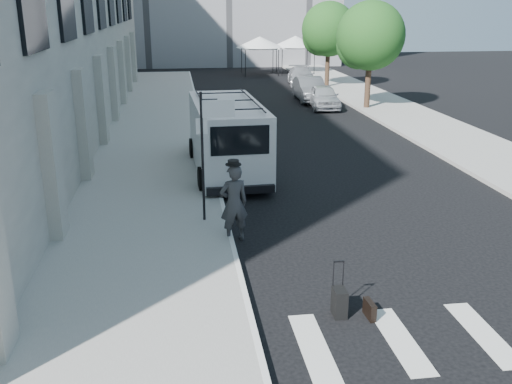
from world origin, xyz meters
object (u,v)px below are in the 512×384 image
object	(u,v)px
businessman	(234,203)
parked_car_b	(310,89)
parked_car_a	(323,97)
parked_car_c	(301,76)
briefcase	(370,309)
cargo_van	(227,136)
suitcase	(339,302)

from	to	relation	value
businessman	parked_car_b	size ratio (longest dim) A/B	0.45
parked_car_a	parked_car_c	xyz separation A→B (m)	(0.83, 9.85, 0.00)
businessman	parked_car_b	world-z (taller)	businessman
businessman	briefcase	bearing A→B (deg)	106.00
cargo_van	parked_car_b	xyz separation A→B (m)	(6.58, 15.21, -0.57)
parked_car_a	parked_car_c	bearing A→B (deg)	89.31
suitcase	parked_car_b	world-z (taller)	parked_car_b
briefcase	parked_car_c	size ratio (longest dim) A/B	0.10
parked_car_c	businessman	bearing A→B (deg)	-98.27
briefcase	parked_car_b	xyz separation A→B (m)	(4.77, 25.71, 0.56)
businessman	parked_car_c	size ratio (longest dim) A/B	0.43
cargo_van	parked_car_c	bearing A→B (deg)	69.08
parked_car_b	businessman	bearing A→B (deg)	-105.68
suitcase	parked_car_c	world-z (taller)	parked_car_c
cargo_van	parked_car_b	distance (m)	16.58
businessman	parked_car_a	bearing A→B (deg)	-122.75
cargo_van	parked_car_a	distance (m)	14.26
parked_car_b	parked_car_c	bearing A→B (deg)	84.18
briefcase	parked_car_c	world-z (taller)	parked_car_c
suitcase	parked_car_a	distance (m)	23.54
cargo_van	parked_car_a	size ratio (longest dim) A/B	1.75
parked_car_a	parked_car_b	distance (m)	2.68
parked_car_c	cargo_van	bearing A→B (deg)	-101.48
cargo_van	parked_car_b	bearing A→B (deg)	64.43
suitcase	parked_car_c	xyz separation A→B (m)	(6.35, 32.74, 0.38)
briefcase	parked_car_a	distance (m)	23.57
parked_car_a	parked_car_c	distance (m)	9.89
businessman	suitcase	size ratio (longest dim) A/B	1.85
briefcase	parked_car_b	bearing A→B (deg)	76.75
cargo_van	parked_car_c	distance (m)	23.65
briefcase	parked_car_a	bearing A→B (deg)	75.11
suitcase	cargo_van	xyz separation A→B (m)	(-1.25, 10.35, 1.02)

